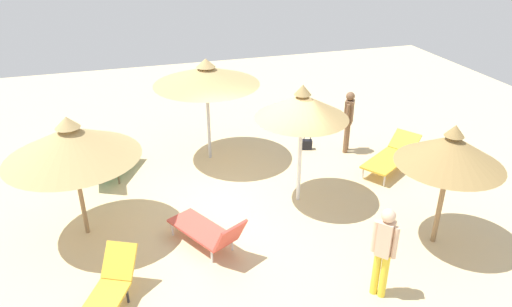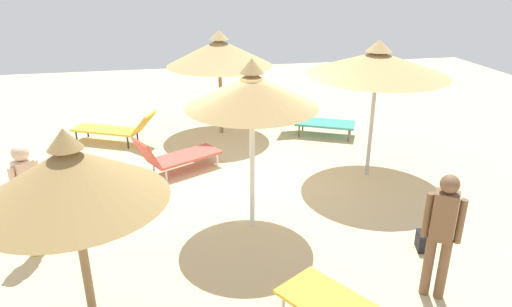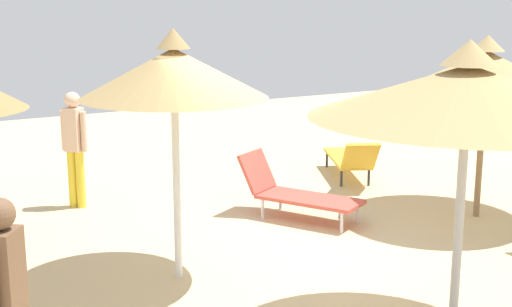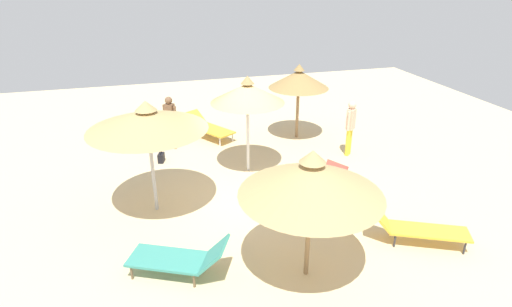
% 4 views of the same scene
% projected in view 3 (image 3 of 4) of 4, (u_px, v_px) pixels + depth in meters
% --- Properties ---
extents(ground, '(24.00, 24.00, 0.10)m').
position_uv_depth(ground, '(264.00, 268.00, 8.39)').
color(ground, beige).
extents(parasol_umbrella_far_left, '(2.59, 2.59, 2.60)m').
position_uv_depth(parasol_umbrella_far_left, '(486.00, 73.00, 9.78)').
color(parasol_umbrella_far_left, olive).
rests_on(parasol_umbrella_far_left, ground).
extents(parasol_umbrella_front, '(2.71, 2.71, 2.75)m').
position_uv_depth(parasol_umbrella_front, '(468.00, 91.00, 5.95)').
color(parasol_umbrella_front, '#B2B2B7').
rests_on(parasol_umbrella_front, ground).
extents(parasol_umbrella_edge, '(2.03, 2.03, 2.79)m').
position_uv_depth(parasol_umbrella_edge, '(174.00, 73.00, 7.49)').
color(parasol_umbrella_edge, white).
rests_on(parasol_umbrella_edge, ground).
extents(lounge_chair_near_left, '(1.40, 2.12, 0.85)m').
position_uv_depth(lounge_chair_near_left, '(350.00, 158.00, 12.17)').
color(lounge_chair_near_left, gold).
rests_on(lounge_chair_near_left, ground).
extents(lounge_chair_far_right, '(1.39, 1.85, 0.90)m').
position_uv_depth(lounge_chair_far_right, '(294.00, 191.00, 10.05)').
color(lounge_chair_far_right, '#CC4C3F').
rests_on(lounge_chair_far_right, ground).
extents(person_standing_far_left, '(0.32, 0.35, 1.75)m').
position_uv_depth(person_standing_far_left, '(74.00, 142.00, 10.47)').
color(person_standing_far_left, yellow).
rests_on(person_standing_far_left, ground).
extents(person_standing_front, '(0.34, 0.40, 1.74)m').
position_uv_depth(person_standing_front, '(6.00, 298.00, 5.01)').
color(person_standing_front, brown).
rests_on(person_standing_front, ground).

